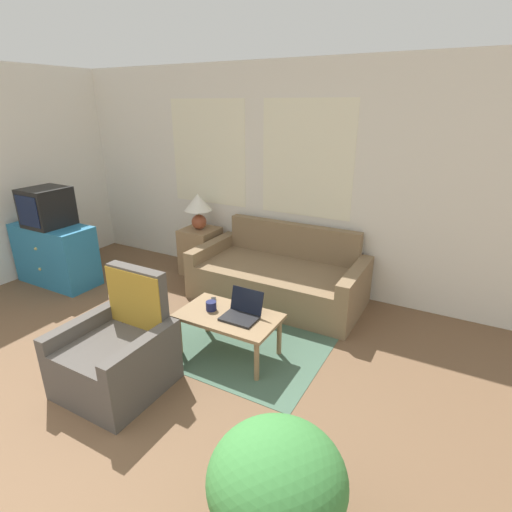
% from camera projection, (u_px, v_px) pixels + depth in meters
% --- Properties ---
extents(wall_back, '(6.42, 0.06, 2.60)m').
position_uv_depth(wall_back, '(261.00, 176.00, 4.88)').
color(wall_back, white).
rests_on(wall_back, ground_plane).
extents(rug, '(1.61, 2.08, 0.01)m').
position_uv_depth(rug, '(260.00, 324.00, 4.14)').
color(rug, '#476651').
rests_on(rug, ground_plane).
extents(couch, '(1.92, 0.95, 0.82)m').
position_uv_depth(couch, '(280.00, 278.00, 4.62)').
color(couch, '#846B4C').
rests_on(couch, ground_plane).
extents(armchair, '(0.75, 0.74, 0.92)m').
position_uv_depth(armchair, '(120.00, 355.00, 3.17)').
color(armchair, '#514C47').
rests_on(armchair, ground_plane).
extents(tv_dresser, '(1.05, 0.49, 0.75)m').
position_uv_depth(tv_dresser, '(56.00, 254.00, 4.99)').
color(tv_dresser, teal).
rests_on(tv_dresser, ground_plane).
extents(television, '(0.46, 0.49, 0.46)m').
position_uv_depth(television, '(47.00, 207.00, 4.77)').
color(television, black).
rests_on(television, tv_dresser).
extents(side_table, '(0.44, 0.44, 0.61)m').
position_uv_depth(side_table, '(201.00, 251.00, 5.30)').
color(side_table, '#937551').
rests_on(side_table, ground_plane).
extents(table_lamp, '(0.35, 0.35, 0.46)m').
position_uv_depth(table_lamp, '(198.00, 206.00, 5.08)').
color(table_lamp, brown).
rests_on(table_lamp, side_table).
extents(coffee_table, '(0.90, 0.52, 0.40)m').
position_uv_depth(coffee_table, '(229.00, 320.00, 3.53)').
color(coffee_table, '#8E704C').
rests_on(coffee_table, ground_plane).
extents(laptop, '(0.31, 0.27, 0.23)m').
position_uv_depth(laptop, '(242.00, 312.00, 3.46)').
color(laptop, black).
rests_on(laptop, coffee_table).
extents(cup_navy, '(0.10, 0.10, 0.08)m').
position_uv_depth(cup_navy, '(211.00, 306.00, 3.58)').
color(cup_navy, '#191E4C').
rests_on(cup_navy, coffee_table).
extents(tv_remote, '(0.12, 0.15, 0.02)m').
position_uv_depth(tv_remote, '(213.00, 302.00, 3.73)').
color(tv_remote, black).
rests_on(tv_remote, coffee_table).
extents(potted_plant, '(0.68, 0.68, 0.72)m').
position_uv_depth(potted_plant, '(277.00, 483.00, 1.91)').
color(potted_plant, '#996B42').
rests_on(potted_plant, ground_plane).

